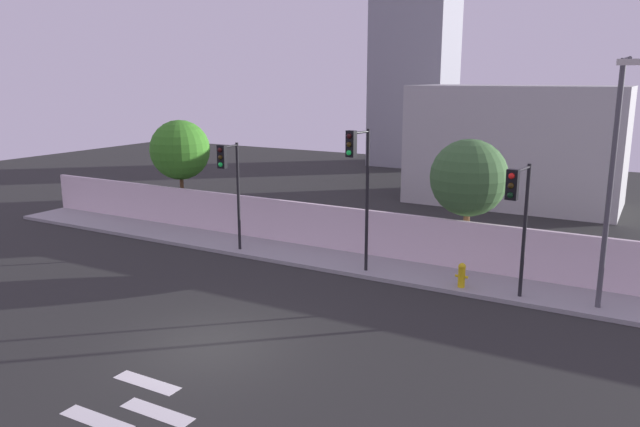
{
  "coord_description": "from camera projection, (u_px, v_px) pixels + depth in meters",
  "views": [
    {
      "loc": [
        10.08,
        -11.83,
        7.07
      ],
      "look_at": [
        -0.29,
        6.5,
        2.34
      ],
      "focal_mm": 34.12,
      "sensor_mm": 36.0,
      "label": 1
    }
  ],
  "objects": [
    {
      "name": "sidewalk",
      "position": [
        348.0,
        263.0,
        23.38
      ],
      "size": [
        36.0,
        2.4,
        0.15
      ],
      "primitive_type": "cube",
      "color": "gray",
      "rests_on": "ground"
    },
    {
      "name": "traffic_light_center",
      "position": [
        359.0,
        171.0,
        21.1
      ],
      "size": [
        0.42,
        1.24,
        5.17
      ],
      "color": "black",
      "rests_on": "sidewalk"
    },
    {
      "name": "crosswalk_marking",
      "position": [
        106.0,
        424.0,
        12.68
      ],
      "size": [
        2.96,
        3.88,
        0.01
      ],
      "color": "silver",
      "rests_on": "ground"
    },
    {
      "name": "ground_plane",
      "position": [
        211.0,
        345.0,
        16.44
      ],
      "size": [
        80.0,
        80.0,
        0.0
      ],
      "primitive_type": "plane",
      "color": "#272826"
    },
    {
      "name": "low_building_distant",
      "position": [
        516.0,
        145.0,
        34.3
      ],
      "size": [
        11.37,
        6.0,
        6.63
      ],
      "primitive_type": "cube",
      "color": "#A7A7A7",
      "rests_on": "ground"
    },
    {
      "name": "street_lamp_curbside",
      "position": [
        613.0,
        168.0,
        17.58
      ],
      "size": [
        0.64,
        1.89,
        7.45
      ],
      "color": "#4C4C51",
      "rests_on": "sidewalk"
    },
    {
      "name": "traffic_light_right",
      "position": [
        229.0,
        174.0,
        23.88
      ],
      "size": [
        0.35,
        1.27,
        4.39
      ],
      "color": "black",
      "rests_on": "sidewalk"
    },
    {
      "name": "roadside_tree_midleft",
      "position": [
        469.0,
        178.0,
        22.7
      ],
      "size": [
        2.9,
        2.9,
        4.86
      ],
      "color": "brown",
      "rests_on": "ground"
    },
    {
      "name": "fire_hydrant",
      "position": [
        462.0,
        274.0,
        20.42
      ],
      "size": [
        0.44,
        0.26,
        0.84
      ],
      "color": "gold",
      "rests_on": "sidewalk"
    },
    {
      "name": "tower_on_skyline",
      "position": [
        417.0,
        0.0,
        47.57
      ],
      "size": [
        6.05,
        5.0,
        25.97
      ],
      "primitive_type": "cube",
      "color": "gray",
      "rests_on": "ground"
    },
    {
      "name": "traffic_light_left",
      "position": [
        518.0,
        204.0,
        18.31
      ],
      "size": [
        0.41,
        1.75,
        4.32
      ],
      "color": "black",
      "rests_on": "sidewalk"
    },
    {
      "name": "roadside_tree_leftmost",
      "position": [
        180.0,
        150.0,
        29.48
      ],
      "size": [
        2.89,
        2.89,
        5.08
      ],
      "color": "brown",
      "rests_on": "ground"
    },
    {
      "name": "perimeter_wall",
      "position": [
        363.0,
        232.0,
        24.27
      ],
      "size": [
        36.0,
        0.18,
        1.8
      ],
      "primitive_type": "cube",
      "color": "silver",
      "rests_on": "sidewalk"
    }
  ]
}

